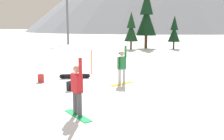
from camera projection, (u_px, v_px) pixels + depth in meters
name	position (u px, v px, depth m)	size (l,w,h in m)	color
ground_plane	(36.00, 100.00, 10.15)	(800.00, 800.00, 0.00)	white
snowboarder_foreground	(77.00, 89.00, 8.13)	(1.34, 1.06, 1.99)	#19B259
snowboarder_midground	(122.00, 66.00, 12.81)	(0.96, 1.43, 2.00)	yellow
loose_snowboard_near_left	(75.00, 76.00, 14.40)	(1.63, 0.88, 0.28)	black
backpack_red	(41.00, 78.00, 13.38)	(0.38, 0.37, 0.47)	red
backpack_black	(71.00, 86.00, 11.63)	(0.35, 0.38, 0.47)	black
trail_marker_pole	(92.00, 62.00, 15.78)	(0.06, 0.06, 1.56)	orange
pine_tree_young	(131.00, 29.00, 33.45)	(1.88, 1.88, 5.05)	#472D19
pine_tree_short	(174.00, 31.00, 34.12)	(1.65, 1.65, 4.60)	#472D19
pine_tree_leaning	(146.00, 16.00, 34.82)	(2.85, 2.85, 8.37)	#472D19
ski_lift_tower	(67.00, 6.00, 43.33)	(3.50, 0.36, 11.91)	#595B60
peak_central_summit	(104.00, 2.00, 261.62)	(157.20, 157.20, 57.11)	#B2B7C6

